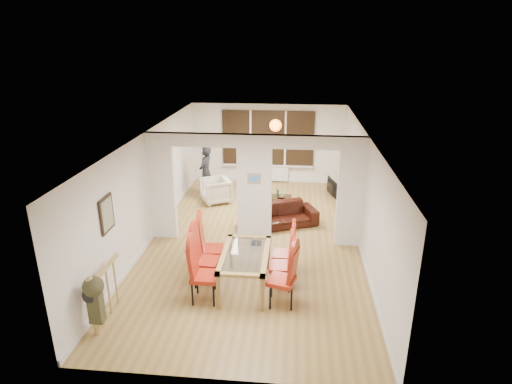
# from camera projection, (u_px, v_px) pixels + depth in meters

# --- Properties ---
(floor) EXTENTS (5.00, 9.00, 0.01)m
(floor) POSITION_uv_depth(u_px,v_px,m) (255.00, 240.00, 10.36)
(floor) COLOR olive
(floor) RESTS_ON ground
(room_walls) EXTENTS (5.00, 9.00, 2.60)m
(room_walls) POSITION_uv_depth(u_px,v_px,m) (254.00, 190.00, 9.91)
(room_walls) COLOR silver
(room_walls) RESTS_ON floor
(divider_wall) EXTENTS (5.00, 0.18, 2.60)m
(divider_wall) POSITION_uv_depth(u_px,v_px,m) (254.00, 190.00, 9.91)
(divider_wall) COLOR white
(divider_wall) RESTS_ON floor
(bay_window_blinds) EXTENTS (3.00, 0.08, 1.80)m
(bay_window_blinds) POSITION_uv_depth(u_px,v_px,m) (268.00, 138.00, 13.99)
(bay_window_blinds) COLOR black
(bay_window_blinds) RESTS_ON room_walls
(radiator) EXTENTS (1.40, 0.08, 0.50)m
(radiator) POSITION_uv_depth(u_px,v_px,m) (268.00, 173.00, 14.37)
(radiator) COLOR white
(radiator) RESTS_ON floor
(pendant_light) EXTENTS (0.36, 0.36, 0.36)m
(pendant_light) POSITION_uv_depth(u_px,v_px,m) (276.00, 125.00, 12.67)
(pendant_light) COLOR orange
(pendant_light) RESTS_ON room_walls
(stair_newel) EXTENTS (0.40, 1.20, 1.10)m
(stair_newel) POSITION_uv_depth(u_px,v_px,m) (107.00, 289.00, 7.38)
(stair_newel) COLOR #A98B4D
(stair_newel) RESTS_ON floor
(wall_poster) EXTENTS (0.04, 0.52, 0.67)m
(wall_poster) POSITION_uv_depth(u_px,v_px,m) (107.00, 214.00, 7.79)
(wall_poster) COLOR gray
(wall_poster) RESTS_ON room_walls
(pillar_photo) EXTENTS (0.30, 0.03, 0.25)m
(pillar_photo) POSITION_uv_depth(u_px,v_px,m) (254.00, 179.00, 9.72)
(pillar_photo) COLOR #4C8CD8
(pillar_photo) RESTS_ON divider_wall
(dining_table) EXTENTS (0.90, 1.59, 0.75)m
(dining_table) POSITION_uv_depth(u_px,v_px,m) (245.00, 270.00, 8.30)
(dining_table) COLOR olive
(dining_table) RESTS_ON floor
(dining_chair_la) EXTENTS (0.47, 0.47, 1.18)m
(dining_chair_la) POSITION_uv_depth(u_px,v_px,m) (204.00, 272.00, 7.82)
(dining_chair_la) COLOR #9C200F
(dining_chair_la) RESTS_ON floor
(dining_chair_lb) EXTENTS (0.49, 0.49, 1.17)m
(dining_chair_lb) POSITION_uv_depth(u_px,v_px,m) (206.00, 257.00, 8.34)
(dining_chair_lb) COLOR #9C200F
(dining_chair_lb) RESTS_ON floor
(dining_chair_lc) EXTENTS (0.53, 0.53, 1.18)m
(dining_chair_lc) POSITION_uv_depth(u_px,v_px,m) (211.00, 245.00, 8.80)
(dining_chair_lc) COLOR #9C200F
(dining_chair_lc) RESTS_ON floor
(dining_chair_ra) EXTENTS (0.56, 0.56, 1.16)m
(dining_chair_ra) POSITION_uv_depth(u_px,v_px,m) (282.00, 276.00, 7.71)
(dining_chair_ra) COLOR #9C200F
(dining_chair_ra) RESTS_ON floor
(dining_chair_rb) EXTENTS (0.45, 0.45, 1.09)m
(dining_chair_rb) POSITION_uv_depth(u_px,v_px,m) (281.00, 262.00, 8.24)
(dining_chair_rb) COLOR #9C200F
(dining_chair_rb) RESTS_ON floor
(dining_chair_rc) EXTENTS (0.45, 0.45, 1.08)m
(dining_chair_rc) POSITION_uv_depth(u_px,v_px,m) (283.00, 251.00, 8.70)
(dining_chair_rc) COLOR #9C200F
(dining_chair_rc) RESTS_ON floor
(sofa) EXTENTS (2.14, 1.49, 0.58)m
(sofa) POSITION_uv_depth(u_px,v_px,m) (278.00, 215.00, 11.05)
(sofa) COLOR black
(sofa) RESTS_ON floor
(armchair) EXTENTS (1.05, 1.06, 0.72)m
(armchair) POSITION_uv_depth(u_px,v_px,m) (216.00, 190.00, 12.60)
(armchair) COLOR beige
(armchair) RESTS_ON floor
(person) EXTENTS (0.63, 0.48, 1.55)m
(person) POSITION_uv_depth(u_px,v_px,m) (206.00, 172.00, 12.95)
(person) COLOR black
(person) RESTS_ON floor
(television) EXTENTS (0.86, 0.33, 0.49)m
(television) POSITION_uv_depth(u_px,v_px,m) (330.00, 187.00, 13.19)
(television) COLOR black
(television) RESTS_ON floor
(coffee_table) EXTENTS (1.05, 0.70, 0.22)m
(coffee_table) POSITION_uv_depth(u_px,v_px,m) (275.00, 200.00, 12.55)
(coffee_table) COLOR black
(coffee_table) RESTS_ON floor
(bottle) EXTENTS (0.06, 0.06, 0.25)m
(bottle) POSITION_uv_depth(u_px,v_px,m) (278.00, 193.00, 12.42)
(bottle) COLOR #143F19
(bottle) RESTS_ON coffee_table
(bowl) EXTENTS (0.23, 0.23, 0.06)m
(bowl) POSITION_uv_depth(u_px,v_px,m) (281.00, 197.00, 12.40)
(bowl) COLOR black
(bowl) RESTS_ON coffee_table
(shoes) EXTENTS (0.23, 0.25, 0.10)m
(shoes) POSITION_uv_depth(u_px,v_px,m) (256.00, 242.00, 10.14)
(shoes) COLOR black
(shoes) RESTS_ON floor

